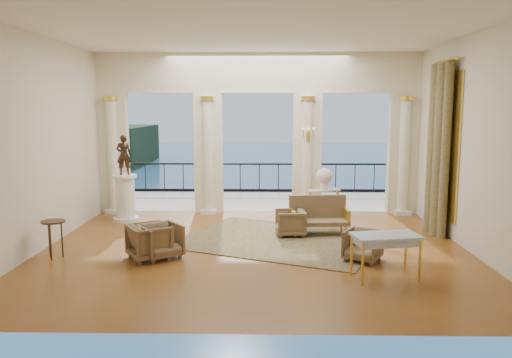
{
  "coord_description": "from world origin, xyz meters",
  "views": [
    {
      "loc": [
        0.23,
        -10.28,
        3.0
      ],
      "look_at": [
        0.02,
        0.6,
        1.43
      ],
      "focal_mm": 35.0,
      "sensor_mm": 36.0,
      "label": 1
    }
  ],
  "objects_px": {
    "console_table": "(324,194)",
    "armchair_d": "(149,240)",
    "armchair_b": "(363,244)",
    "game_table": "(386,239)",
    "side_table": "(53,226)",
    "statue": "(124,155)",
    "armchair_c": "(290,222)",
    "settee": "(318,215)",
    "armchair_a": "(161,239)",
    "pedestal": "(125,199)"
  },
  "relations": [
    {
      "from": "armchair_b",
      "to": "settee",
      "type": "height_order",
      "value": "settee"
    },
    {
      "from": "armchair_d",
      "to": "side_table",
      "type": "distance_m",
      "value": 1.94
    },
    {
      "from": "armchair_b",
      "to": "game_table",
      "type": "distance_m",
      "value": 1.09
    },
    {
      "from": "settee",
      "to": "console_table",
      "type": "height_order",
      "value": "settee"
    },
    {
      "from": "armchair_b",
      "to": "armchair_d",
      "type": "height_order",
      "value": "armchair_d"
    },
    {
      "from": "armchair_b",
      "to": "armchair_a",
      "type": "bearing_deg",
      "value": -151.93
    },
    {
      "from": "side_table",
      "to": "console_table",
      "type": "bearing_deg",
      "value": 32.68
    },
    {
      "from": "pedestal",
      "to": "statue",
      "type": "height_order",
      "value": "statue"
    },
    {
      "from": "armchair_a",
      "to": "armchair_d",
      "type": "distance_m",
      "value": 0.22
    },
    {
      "from": "armchair_b",
      "to": "console_table",
      "type": "relative_size",
      "value": 0.74
    },
    {
      "from": "armchair_c",
      "to": "settee",
      "type": "height_order",
      "value": "settee"
    },
    {
      "from": "console_table",
      "to": "armchair_d",
      "type": "bearing_deg",
      "value": -159.87
    },
    {
      "from": "armchair_c",
      "to": "console_table",
      "type": "distance_m",
      "value": 2.13
    },
    {
      "from": "game_table",
      "to": "side_table",
      "type": "bearing_deg",
      "value": 159.4
    },
    {
      "from": "armchair_c",
      "to": "side_table",
      "type": "height_order",
      "value": "side_table"
    },
    {
      "from": "armchair_b",
      "to": "pedestal",
      "type": "relative_size",
      "value": 0.55
    },
    {
      "from": "armchair_b",
      "to": "pedestal",
      "type": "height_order",
      "value": "pedestal"
    },
    {
      "from": "armchair_d",
      "to": "statue",
      "type": "relative_size",
      "value": 0.73
    },
    {
      "from": "settee",
      "to": "side_table",
      "type": "xyz_separation_m",
      "value": [
        -5.49,
        -2.06,
        0.21
      ]
    },
    {
      "from": "game_table",
      "to": "statue",
      "type": "xyz_separation_m",
      "value": [
        -5.84,
        4.42,
        1.05
      ]
    },
    {
      "from": "armchair_a",
      "to": "side_table",
      "type": "xyz_separation_m",
      "value": [
        -2.13,
        -0.07,
        0.28
      ]
    },
    {
      "from": "armchair_d",
      "to": "statue",
      "type": "height_order",
      "value": "statue"
    },
    {
      "from": "armchair_c",
      "to": "statue",
      "type": "relative_size",
      "value": 0.64
    },
    {
      "from": "armchair_d",
      "to": "game_table",
      "type": "height_order",
      "value": "game_table"
    },
    {
      "from": "armchair_c",
      "to": "armchair_d",
      "type": "bearing_deg",
      "value": -61.68
    },
    {
      "from": "armchair_a",
      "to": "console_table",
      "type": "height_order",
      "value": "console_table"
    },
    {
      "from": "armchair_a",
      "to": "pedestal",
      "type": "bearing_deg",
      "value": 79.53
    },
    {
      "from": "game_table",
      "to": "armchair_d",
      "type": "bearing_deg",
      "value": 155.35
    },
    {
      "from": "pedestal",
      "to": "armchair_b",
      "type": "bearing_deg",
      "value": -31.09
    },
    {
      "from": "armchair_d",
      "to": "armchair_a",
      "type": "bearing_deg",
      "value": -106.04
    },
    {
      "from": "armchair_a",
      "to": "statue",
      "type": "relative_size",
      "value": 0.72
    },
    {
      "from": "pedestal",
      "to": "console_table",
      "type": "xyz_separation_m",
      "value": [
        5.3,
        0.35,
        0.07
      ]
    },
    {
      "from": "game_table",
      "to": "side_table",
      "type": "xyz_separation_m",
      "value": [
        -6.34,
        1.05,
        -0.05
      ]
    },
    {
      "from": "armchair_d",
      "to": "settee",
      "type": "xyz_separation_m",
      "value": [
        3.58,
        2.05,
        0.06
      ]
    },
    {
      "from": "armchair_c",
      "to": "game_table",
      "type": "bearing_deg",
      "value": 23.38
    },
    {
      "from": "game_table",
      "to": "pedestal",
      "type": "bearing_deg",
      "value": 131.69
    },
    {
      "from": "armchair_b",
      "to": "armchair_d",
      "type": "relative_size",
      "value": 0.87
    },
    {
      "from": "armchair_d",
      "to": "side_table",
      "type": "relative_size",
      "value": 1.01
    },
    {
      "from": "console_table",
      "to": "armchair_c",
      "type": "bearing_deg",
      "value": -141.67
    },
    {
      "from": "armchair_a",
      "to": "armchair_b",
      "type": "height_order",
      "value": "armchair_a"
    },
    {
      "from": "settee",
      "to": "console_table",
      "type": "relative_size",
      "value": 1.56
    },
    {
      "from": "armchair_b",
      "to": "statue",
      "type": "relative_size",
      "value": 0.64
    },
    {
      "from": "statue",
      "to": "console_table",
      "type": "relative_size",
      "value": 1.17
    },
    {
      "from": "armchair_a",
      "to": "console_table",
      "type": "distance_m",
      "value": 5.19
    },
    {
      "from": "armchair_b",
      "to": "console_table",
      "type": "height_order",
      "value": "console_table"
    },
    {
      "from": "armchair_b",
      "to": "settee",
      "type": "xyz_separation_m",
      "value": [
        -0.66,
        2.09,
        0.11
      ]
    },
    {
      "from": "armchair_d",
      "to": "armchair_b",
      "type": "bearing_deg",
      "value": -123.58
    },
    {
      "from": "armchair_b",
      "to": "settee",
      "type": "relative_size",
      "value": 0.48
    },
    {
      "from": "pedestal",
      "to": "settee",
      "type": "bearing_deg",
      "value": -14.75
    },
    {
      "from": "armchair_c",
      "to": "game_table",
      "type": "relative_size",
      "value": 0.54
    }
  ]
}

